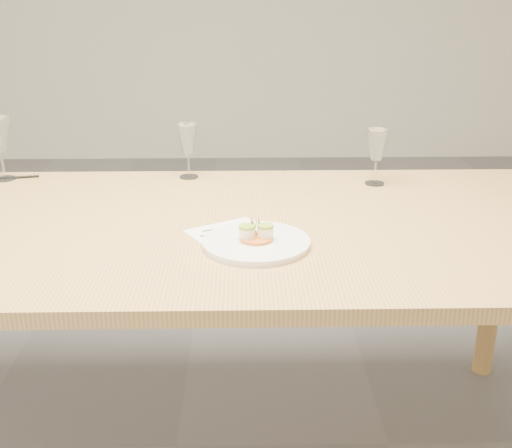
{
  "coord_description": "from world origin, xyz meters",
  "views": [
    {
      "loc": [
        0.21,
        -1.63,
        1.36
      ],
      "look_at": [
        0.25,
        -0.15,
        0.8
      ],
      "focal_mm": 45.0,
      "sensor_mm": 36.0,
      "label": 1
    }
  ],
  "objects_px": {
    "dinner_plate": "(256,241)",
    "wine_glass_2": "(377,146)",
    "wine_glass_1": "(188,141)",
    "recipe_sheet": "(239,238)",
    "dining_table": "(166,245)",
    "ballpoint_pen": "(20,177)"
  },
  "relations": [
    {
      "from": "ballpoint_pen",
      "to": "wine_glass_1",
      "type": "xyz_separation_m",
      "value": [
        0.56,
        0.0,
        0.12
      ]
    },
    {
      "from": "dinner_plate",
      "to": "ballpoint_pen",
      "type": "distance_m",
      "value": 0.97
    },
    {
      "from": "dining_table",
      "to": "wine_glass_2",
      "type": "distance_m",
      "value": 0.75
    },
    {
      "from": "dining_table",
      "to": "recipe_sheet",
      "type": "bearing_deg",
      "value": -30.91
    },
    {
      "from": "dinner_plate",
      "to": "recipe_sheet",
      "type": "xyz_separation_m",
      "value": [
        -0.04,
        0.05,
        -0.01
      ]
    },
    {
      "from": "dinner_plate",
      "to": "wine_glass_2",
      "type": "height_order",
      "value": "wine_glass_2"
    },
    {
      "from": "recipe_sheet",
      "to": "wine_glass_1",
      "type": "height_order",
      "value": "wine_glass_1"
    },
    {
      "from": "dinner_plate",
      "to": "wine_glass_1",
      "type": "relative_size",
      "value": 1.49
    },
    {
      "from": "dining_table",
      "to": "wine_glass_2",
      "type": "xyz_separation_m",
      "value": [
        0.64,
        0.34,
        0.19
      ]
    },
    {
      "from": "dining_table",
      "to": "wine_glass_1",
      "type": "distance_m",
      "value": 0.47
    },
    {
      "from": "wine_glass_2",
      "to": "dinner_plate",
      "type": "bearing_deg",
      "value": -127.66
    },
    {
      "from": "dining_table",
      "to": "recipe_sheet",
      "type": "xyz_separation_m",
      "value": [
        0.2,
        -0.12,
        0.07
      ]
    },
    {
      "from": "dining_table",
      "to": "ballpoint_pen",
      "type": "bearing_deg",
      "value": 141.03
    },
    {
      "from": "recipe_sheet",
      "to": "wine_glass_2",
      "type": "height_order",
      "value": "wine_glass_2"
    },
    {
      "from": "dining_table",
      "to": "ballpoint_pen",
      "type": "relative_size",
      "value": 19.62
    },
    {
      "from": "dining_table",
      "to": "dinner_plate",
      "type": "relative_size",
      "value": 9.0
    },
    {
      "from": "dinner_plate",
      "to": "wine_glass_1",
      "type": "xyz_separation_m",
      "value": [
        -0.21,
        0.6,
        0.11
      ]
    },
    {
      "from": "ballpoint_pen",
      "to": "wine_glass_2",
      "type": "bearing_deg",
      "value": -15.84
    },
    {
      "from": "ballpoint_pen",
      "to": "dining_table",
      "type": "bearing_deg",
      "value": -50.56
    },
    {
      "from": "recipe_sheet",
      "to": "ballpoint_pen",
      "type": "xyz_separation_m",
      "value": [
        -0.73,
        0.55,
        0.0
      ]
    },
    {
      "from": "recipe_sheet",
      "to": "dining_table",
      "type": "bearing_deg",
      "value": 118.21
    },
    {
      "from": "wine_glass_2",
      "to": "recipe_sheet",
      "type": "bearing_deg",
      "value": -133.5
    }
  ]
}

